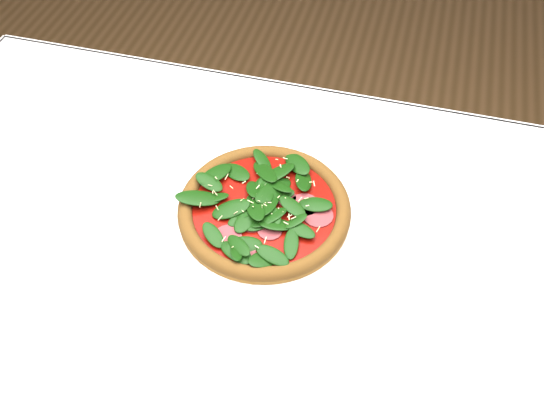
# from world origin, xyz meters

# --- Properties ---
(dining_table) EXTENTS (1.21, 0.81, 0.75)m
(dining_table) POSITION_xyz_m (0.00, 0.00, 0.65)
(dining_table) COLOR silver
(dining_table) RESTS_ON ground
(plate) EXTENTS (0.31, 0.31, 0.01)m
(plate) POSITION_xyz_m (0.05, 0.07, 0.76)
(plate) COLOR white
(plate) RESTS_ON dining_table
(pizza) EXTENTS (0.30, 0.30, 0.03)m
(pizza) POSITION_xyz_m (0.05, 0.07, 0.77)
(pizza) COLOR #9E6B26
(pizza) RESTS_ON plate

